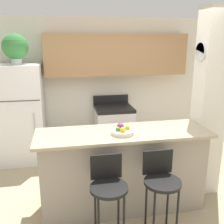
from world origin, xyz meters
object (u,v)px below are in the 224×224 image
(refrigerator, at_px, (22,114))
(stove_range, at_px, (114,129))
(bar_stool_right, at_px, (161,182))
(fruit_bowl, at_px, (122,131))
(bar_stool_left, at_px, (108,187))
(potted_plant_on_fridge, at_px, (15,47))
(trash_bin, at_px, (58,152))

(refrigerator, bearing_deg, stove_range, 1.21)
(bar_stool_right, xyz_separation_m, fruit_bowl, (-0.32, 0.49, 0.43))
(bar_stool_right, bearing_deg, stove_range, 91.46)
(bar_stool_left, xyz_separation_m, bar_stool_right, (0.58, 0.00, 0.00))
(fruit_bowl, bearing_deg, bar_stool_right, -56.81)
(bar_stool_right, bearing_deg, potted_plant_on_fridge, 127.06)
(bar_stool_right, distance_m, trash_bin, 2.38)
(stove_range, distance_m, bar_stool_right, 2.33)
(bar_stool_right, xyz_separation_m, trash_bin, (-1.13, 2.04, -0.46))
(potted_plant_on_fridge, bearing_deg, refrigerator, -62.02)
(trash_bin, bearing_deg, bar_stool_right, -61.02)
(bar_stool_left, xyz_separation_m, trash_bin, (-0.55, 2.04, -0.46))
(refrigerator, distance_m, bar_stool_left, 2.57)
(refrigerator, xyz_separation_m, bar_stool_right, (1.73, -2.29, -0.22))
(refrigerator, height_order, bar_stool_right, refrigerator)
(fruit_bowl, bearing_deg, potted_plant_on_fridge, 128.05)
(fruit_bowl, relative_size, trash_bin, 0.73)
(refrigerator, relative_size, stove_range, 1.62)
(refrigerator, height_order, fruit_bowl, refrigerator)
(refrigerator, bearing_deg, bar_stool_left, -63.38)
(bar_stool_right, relative_size, fruit_bowl, 3.46)
(refrigerator, distance_m, stove_range, 1.72)
(bar_stool_left, xyz_separation_m, potted_plant_on_fridge, (-1.15, 2.29, 1.37))
(potted_plant_on_fridge, relative_size, trash_bin, 1.32)
(refrigerator, xyz_separation_m, fruit_bowl, (1.41, -1.80, 0.21))
(bar_stool_right, distance_m, potted_plant_on_fridge, 3.18)
(potted_plant_on_fridge, distance_m, fruit_bowl, 2.47)
(trash_bin, bearing_deg, potted_plant_on_fridge, 157.31)
(bar_stool_left, distance_m, trash_bin, 2.16)
(stove_range, distance_m, fruit_bowl, 1.95)
(stove_range, bearing_deg, refrigerator, -178.79)
(bar_stool_right, bearing_deg, fruit_bowl, 123.19)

